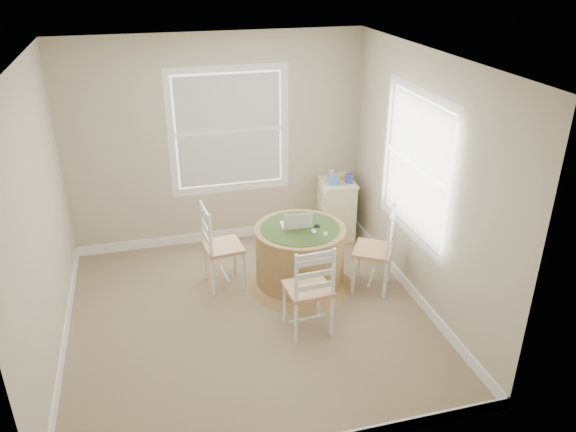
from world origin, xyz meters
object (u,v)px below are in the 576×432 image
object	(u,v)px
chair_left	(223,246)
chair_right	(373,250)
chair_near	(308,288)
round_table	(300,254)
corner_chest	(336,208)
laptop	(296,224)

from	to	relation	value
chair_left	chair_right	size ratio (longest dim) A/B	1.00
chair_near	chair_right	bearing A→B (deg)	-152.00
round_table	chair_near	distance (m)	0.83
corner_chest	laptop	bearing A→B (deg)	-123.87
round_table	laptop	bearing A→B (deg)	139.15
chair_near	corner_chest	bearing A→B (deg)	-120.13
chair_left	chair_right	world-z (taller)	same
round_table	chair_left	size ratio (longest dim) A/B	1.23
chair_near	laptop	bearing A→B (deg)	-101.36
chair_near	corner_chest	world-z (taller)	chair_near
round_table	laptop	xyz separation A→B (m)	(-0.03, 0.05, 0.35)
corner_chest	round_table	bearing A→B (deg)	-121.59
chair_left	corner_chest	distance (m)	1.81
chair_near	corner_chest	distance (m)	2.10
chair_left	chair_near	size ratio (longest dim) A/B	1.00
round_table	corner_chest	world-z (taller)	corner_chest
chair_near	laptop	xyz separation A→B (m)	(0.12, 0.86, 0.26)
chair_right	chair_left	bearing A→B (deg)	-76.11
chair_left	chair_right	bearing A→B (deg)	-113.53
round_table	laptop	distance (m)	0.35
chair_right	corner_chest	world-z (taller)	chair_right
chair_right	corner_chest	xyz separation A→B (m)	(0.04, 1.32, -0.09)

